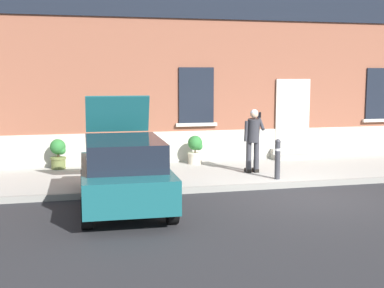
% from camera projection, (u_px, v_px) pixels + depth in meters
% --- Properties ---
extents(ground_plane, '(80.00, 80.00, 0.00)m').
position_uv_depth(ground_plane, '(303.00, 196.00, 12.06)').
color(ground_plane, '#232326').
extents(sidewalk, '(24.00, 3.60, 0.15)m').
position_uv_depth(sidewalk, '(260.00, 172.00, 14.74)').
color(sidewalk, '#99968E').
rests_on(sidewalk, ground).
extents(curb_edge, '(24.00, 0.12, 0.15)m').
position_uv_depth(curb_edge, '(287.00, 185.00, 12.95)').
color(curb_edge, gray).
rests_on(curb_edge, ground).
extents(building_facade, '(24.00, 1.52, 7.50)m').
position_uv_depth(building_facade, '(234.00, 47.00, 16.66)').
color(building_facade, brown).
rests_on(building_facade, ground).
extents(entrance_stoop, '(1.50, 0.64, 0.32)m').
position_uv_depth(entrance_stoop, '(294.00, 154.00, 16.61)').
color(entrance_stoop, '#9E998E').
rests_on(entrance_stoop, sidewalk).
extents(hatchback_car_teal, '(1.88, 4.11, 2.34)m').
position_uv_depth(hatchback_car_teal, '(124.00, 171.00, 10.91)').
color(hatchback_car_teal, '#165156').
rests_on(hatchback_car_teal, ground).
extents(bollard_near_person, '(0.15, 0.15, 1.04)m').
position_uv_depth(bollard_near_person, '(278.00, 157.00, 13.24)').
color(bollard_near_person, '#333338').
rests_on(bollard_near_person, sidewalk).
extents(bollard_far_left, '(0.15, 0.15, 1.04)m').
position_uv_depth(bollard_far_left, '(108.00, 164.00, 12.24)').
color(bollard_far_left, '#333338').
rests_on(bollard_far_left, sidewalk).
extents(person_on_phone, '(0.51, 0.48, 1.75)m').
position_uv_depth(person_on_phone, '(253.00, 137.00, 14.05)').
color(person_on_phone, '#2D2D33').
rests_on(person_on_phone, sidewalk).
extents(planter_olive, '(0.44, 0.44, 0.86)m').
position_uv_depth(planter_olive, '(58.00, 153.00, 14.70)').
color(planter_olive, '#606B38').
rests_on(planter_olive, sidewalk).
extents(planter_terracotta, '(0.44, 0.44, 0.86)m').
position_uv_depth(planter_terracotta, '(129.00, 151.00, 15.04)').
color(planter_terracotta, '#B25B38').
rests_on(planter_terracotta, sidewalk).
extents(planter_cream, '(0.44, 0.44, 0.86)m').
position_uv_depth(planter_cream, '(195.00, 149.00, 15.54)').
color(planter_cream, beige).
rests_on(planter_cream, sidewalk).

